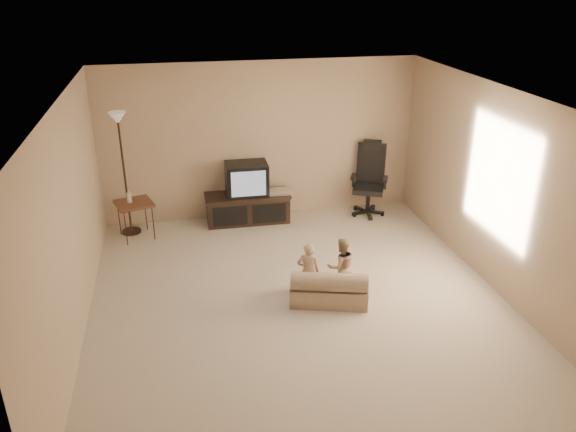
# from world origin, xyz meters

# --- Properties ---
(floor) EXTENTS (5.50, 5.50, 0.00)m
(floor) POSITION_xyz_m (0.00, 0.00, 0.00)
(floor) COLOR beige
(floor) RESTS_ON ground
(room_shell) EXTENTS (5.50, 5.50, 5.50)m
(room_shell) POSITION_xyz_m (0.00, 0.00, 1.52)
(room_shell) COLOR silver
(room_shell) RESTS_ON floor
(tv_stand) EXTENTS (1.37, 0.52, 0.98)m
(tv_stand) POSITION_xyz_m (-0.26, 2.49, 0.41)
(tv_stand) COLOR black
(tv_stand) RESTS_ON floor
(office_chair) EXTENTS (0.74, 0.75, 1.21)m
(office_chair) POSITION_xyz_m (1.74, 2.42, 0.44)
(office_chair) COLOR black
(office_chair) RESTS_ON floor
(side_table) EXTENTS (0.64, 0.64, 0.77)m
(side_table) POSITION_xyz_m (-2.01, 2.25, 0.55)
(side_table) COLOR brown
(side_table) RESTS_ON floor
(floor_lamp) EXTENTS (0.29, 0.29, 1.89)m
(floor_lamp) POSITION_xyz_m (-2.10, 2.44, 1.38)
(floor_lamp) COLOR #312015
(floor_lamp) RESTS_ON floor
(child_sofa) EXTENTS (1.04, 0.76, 0.46)m
(child_sofa) POSITION_xyz_m (0.36, -0.10, 0.18)
(child_sofa) COLOR tan
(child_sofa) RESTS_ON floor
(toddler_left) EXTENTS (0.32, 0.27, 0.76)m
(toddler_left) POSITION_xyz_m (0.12, 0.02, 0.38)
(toddler_left) COLOR tan
(toddler_left) RESTS_ON floor
(toddler_right) EXTENTS (0.39, 0.24, 0.76)m
(toddler_right) POSITION_xyz_m (0.55, 0.07, 0.38)
(toddler_right) COLOR tan
(toddler_right) RESTS_ON floor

